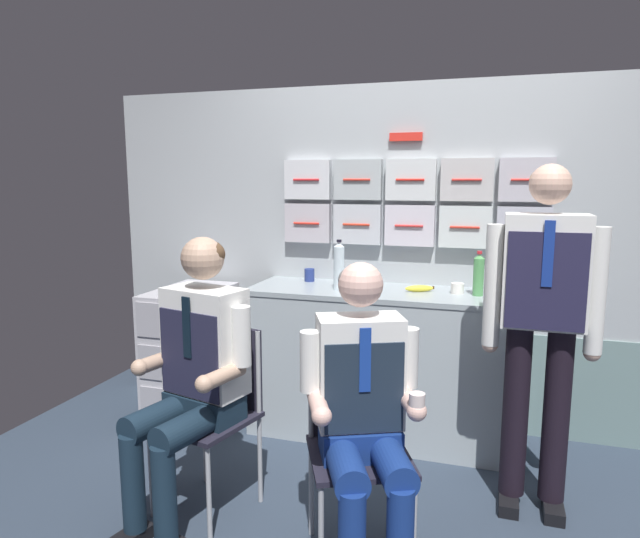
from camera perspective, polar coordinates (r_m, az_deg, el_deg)
galley_bulkhead at (r=3.60m, az=9.76°, el=0.93°), size 4.20×0.14×2.15m
galley_counter at (r=3.49m, az=6.63°, el=-9.53°), size 1.66×0.53×0.91m
service_trolley at (r=3.81m, az=-12.93°, el=-7.94°), size 0.40×0.65×0.87m
folding_chair_left at (r=2.81m, az=-10.29°, el=-12.54°), size 0.49×0.49×0.86m
crew_member_left at (r=2.63m, az=-12.74°, el=-9.60°), size 0.53×0.68×1.31m
folding_chair_right at (r=2.46m, az=3.63°, el=-15.68°), size 0.53×0.53×0.86m
crew_member_right at (r=2.25m, az=4.46°, el=-13.92°), size 0.54×0.65×1.25m
crew_member_standing at (r=2.77m, az=21.64°, el=-4.11°), size 0.52×0.26×1.64m
water_bottle_tall at (r=3.34m, az=1.94°, el=0.29°), size 0.06×0.06×0.30m
water_bottle_blue_cap at (r=3.31m, az=15.81°, el=-0.56°), size 0.06×0.06×0.26m
coffee_cup_white at (r=3.35m, az=13.79°, el=-1.88°), size 0.08×0.08×0.06m
coffee_cup_spare at (r=3.45m, az=18.79°, el=-1.72°), size 0.06×0.06×0.07m
paper_cup_tan at (r=3.64m, az=-1.08°, el=-0.58°), size 0.07×0.07×0.08m
paper_cup_blue at (r=3.46m, az=5.13°, el=-1.12°), size 0.07×0.07×0.08m
snack_banana at (r=3.36m, az=10.07°, el=-1.96°), size 0.17×0.10×0.04m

